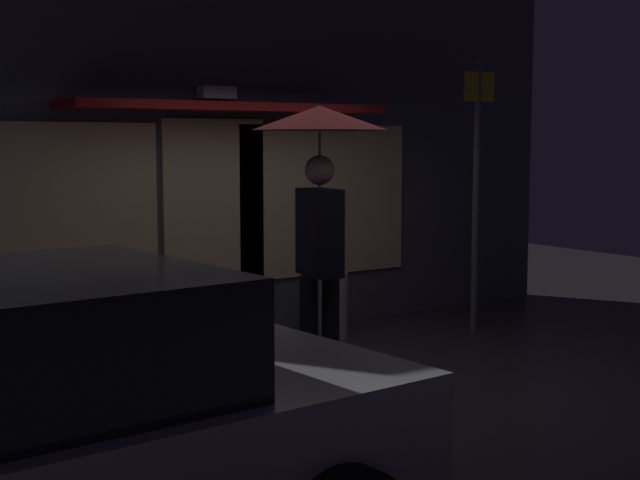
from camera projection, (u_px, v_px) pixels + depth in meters
ground_plane at (339, 387)px, 7.28m from camera, size 18.00×18.00×0.00m
building_facade at (206, 127)px, 8.99m from camera, size 8.91×1.00×4.29m
person_with_umbrella at (320, 167)px, 7.31m from camera, size 1.11×1.11×2.26m
street_sign_post at (476, 182)px, 9.27m from camera, size 0.40×0.07×2.78m
sidewalk_bollard at (333, 305)px, 9.08m from camera, size 0.29×0.29×0.67m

